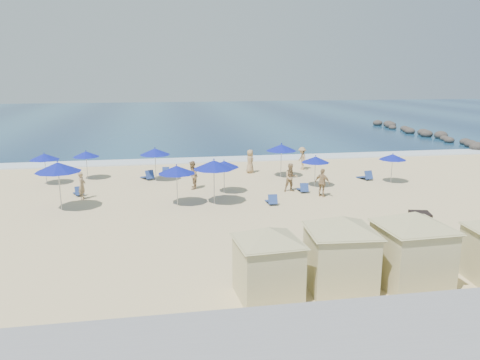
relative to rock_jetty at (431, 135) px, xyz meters
name	(u,v)px	position (x,y,z in m)	size (l,w,h in m)	color
ground	(282,212)	(-24.01, -24.90, -0.36)	(160.00, 160.00, 0.00)	beige
ocean	(197,117)	(-24.01, 30.10, -0.33)	(160.00, 80.00, 0.06)	navy
surf_line	(235,159)	(-24.01, -9.40, -0.32)	(160.00, 2.50, 0.08)	white
seawall	(419,340)	(-24.01, -38.40, 0.29)	(160.00, 6.10, 1.22)	gray
rock_jetty	(431,135)	(0.00, 0.00, 0.00)	(2.56, 26.66, 0.96)	#2D2826
trash_bin	(420,222)	(-18.44, -28.95, 0.08)	(0.89, 0.89, 0.89)	black
cabana_0	(268,253)	(-26.95, -34.17, 1.16)	(4.22, 4.22, 2.66)	#CBBF8B
cabana_1	(341,243)	(-24.41, -34.03, 1.28)	(4.56, 4.56, 2.87)	#CBBF8B
cabana_2	(413,239)	(-21.89, -34.21, 1.33)	(4.70, 4.70, 2.95)	#CBBF8B
umbrella_0	(44,157)	(-37.75, -16.23, 1.51)	(1.90, 1.90, 2.16)	#A5A8AD
umbrella_1	(58,167)	(-35.63, -22.57, 2.01)	(2.40, 2.40, 2.73)	#A5A8AD
umbrella_2	(86,154)	(-35.30, -15.07, 1.41)	(1.79, 1.79, 2.04)	#A5A8AD
umbrella_3	(177,170)	(-29.42, -22.69, 1.67)	(2.06, 2.06, 2.34)	#A5A8AD
umbrella_4	(155,152)	(-30.62, -16.35, 1.66)	(2.05, 2.05, 2.33)	#A5A8AD
umbrella_5	(224,164)	(-26.48, -20.46, 1.45)	(1.84, 1.84, 2.09)	#A5A8AD
umbrella_6	(214,165)	(-27.37, -22.80, 1.90)	(2.29, 2.29, 2.61)	#A5A8AD
umbrella_7	(315,159)	(-20.48, -19.86, 1.44)	(1.82, 1.82, 2.08)	#A5A8AD
umbrella_8	(281,148)	(-21.91, -16.70, 1.76)	(2.15, 2.15, 2.44)	#A5A8AD
umbrella_9	(393,157)	(-15.05, -19.65, 1.40)	(1.79, 1.79, 2.03)	#A5A8AD
beach_chair_0	(79,192)	(-35.22, -19.50, -0.15)	(0.83, 1.22, 0.62)	navy
beach_chair_1	(148,176)	(-31.18, -15.82, -0.12)	(1.05, 1.40, 0.71)	navy
beach_chair_2	(166,172)	(-29.90, -14.47, -0.15)	(0.56, 1.16, 0.62)	navy
beach_chair_3	(272,200)	(-24.19, -23.37, -0.14)	(0.54, 1.17, 0.64)	navy
beach_chair_4	(303,189)	(-21.63, -21.03, -0.14)	(0.56, 1.17, 0.63)	navy
beach_chair_5	(366,176)	(-16.32, -18.46, -0.12)	(0.78, 1.33, 0.69)	navy
beachgoer_0	(82,186)	(-34.84, -20.40, 0.45)	(0.59, 0.39, 1.62)	tan
beachgoer_1	(192,175)	(-28.33, -19.06, 0.54)	(0.87, 0.68, 1.80)	tan
beachgoer_2	(322,183)	(-20.84, -22.29, 0.49)	(1.00, 0.42, 1.70)	tan
beachgoer_3	(302,158)	(-19.65, -14.36, 0.50)	(1.11, 0.64, 1.73)	tan
beachgoer_4	(250,161)	(-23.78, -14.90, 0.51)	(0.85, 0.55, 1.73)	tan
beachgoer_5	(291,178)	(-22.33, -20.75, 0.52)	(0.86, 0.67, 1.76)	tan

